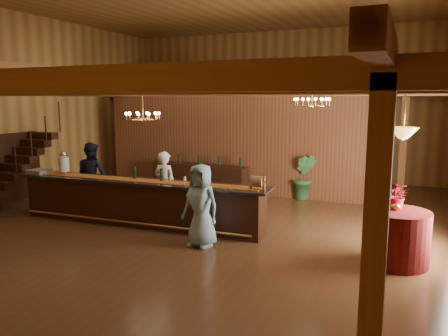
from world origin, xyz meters
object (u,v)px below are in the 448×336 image
at_px(raffle_drum, 257,182).
at_px(chandelier_left, 143,116).
at_px(backbar_shelf, 199,178).
at_px(beverage_dispenser, 64,163).
at_px(staff_second, 92,175).
at_px(pendant_lamp, 403,133).
at_px(floor_plant, 304,177).
at_px(bartender, 165,185).
at_px(guest, 201,205).
at_px(tasting_bar, 139,202).
at_px(round_table, 397,237).
at_px(chandelier_right, 312,102).

bearing_deg(raffle_drum, chandelier_left, 177.48).
bearing_deg(chandelier_left, backbar_shelf, 95.46).
bearing_deg(beverage_dispenser, staff_second, 83.82).
xyz_separation_m(pendant_lamp, floor_plant, (-2.74, 4.46, -1.73)).
xyz_separation_m(chandelier_left, bartender, (0.23, 0.55, -1.75)).
bearing_deg(guest, beverage_dispenser, 179.36).
height_order(bartender, guest, guest).
distance_m(beverage_dispenser, bartender, 2.67).
xyz_separation_m(bartender, floor_plant, (2.76, 3.42, -0.17)).
bearing_deg(bartender, floor_plant, -123.73).
distance_m(tasting_bar, round_table, 5.78).
xyz_separation_m(beverage_dispenser, bartender, (2.49, 0.82, -0.51)).
distance_m(pendant_lamp, floor_plant, 5.51).
xyz_separation_m(pendant_lamp, bartender, (-5.50, 1.04, -1.55)).
relative_size(pendant_lamp, guest, 0.53).
xyz_separation_m(beverage_dispenser, round_table, (7.98, -0.22, -0.86)).
distance_m(chandelier_right, floor_plant, 3.77).
distance_m(round_table, guest, 3.76).
distance_m(beverage_dispenser, backbar_shelf, 4.41).
xyz_separation_m(tasting_bar, staff_second, (-2.11, 0.87, 0.36)).
bearing_deg(chandelier_right, guest, -130.09).
height_order(chandelier_right, pendant_lamp, same).
distance_m(chandelier_right, bartender, 4.13).
xyz_separation_m(round_table, pendant_lamp, (0.00, 0.00, 1.90)).
xyz_separation_m(raffle_drum, backbar_shelf, (-3.26, 3.72, -0.79)).
distance_m(raffle_drum, round_table, 2.93).
bearing_deg(guest, floor_plant, 88.45).
height_order(round_table, staff_second, staff_second).
bearing_deg(floor_plant, chandelier_right, -75.02).
bearing_deg(backbar_shelf, pendant_lamp, -30.26).
relative_size(guest, floor_plant, 1.26).
bearing_deg(raffle_drum, chandelier_right, 54.06).
xyz_separation_m(backbar_shelf, pendant_lamp, (6.07, -4.09, 1.94)).
bearing_deg(staff_second, guest, 166.60).
height_order(chandelier_left, floor_plant, chandelier_left).
height_order(tasting_bar, raffle_drum, raffle_drum).
relative_size(chandelier_right, floor_plant, 0.59).
bearing_deg(raffle_drum, tasting_bar, -178.25).
bearing_deg(chandelier_left, pendant_lamp, -4.95).
bearing_deg(tasting_bar, staff_second, 154.87).
bearing_deg(floor_plant, tasting_bar, -125.94).
bearing_deg(pendant_lamp, chandelier_right, 141.74).
relative_size(raffle_drum, chandelier_right, 0.42).
bearing_deg(backbar_shelf, tasting_bar, -81.78).
bearing_deg(round_table, beverage_dispenser, 178.39).
height_order(beverage_dispenser, guest, guest).
distance_m(raffle_drum, guest, 1.33).
height_order(chandelier_left, pendant_lamp, same).
distance_m(round_table, staff_second, 7.98).
height_order(chandelier_left, bartender, chandelier_left).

